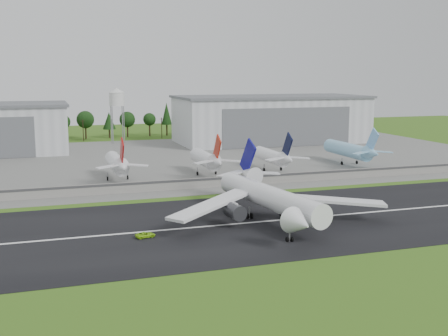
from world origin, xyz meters
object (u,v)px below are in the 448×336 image
object	(u,v)px
main_airliner	(270,203)
parked_jet_red_a	(118,164)
ground_vehicle	(145,235)
parked_jet_red_b	(208,160)
parked_jet_skyblue	(352,150)
parked_jet_navy	(274,157)

from	to	relation	value
main_airliner	parked_jet_red_a	distance (m)	72.98
ground_vehicle	parked_jet_red_b	size ratio (longest dim) A/B	0.15
ground_vehicle	parked_jet_skyblue	xyz separation A→B (m)	(98.30, 76.25, 5.41)
ground_vehicle	parked_jet_navy	xyz separation A→B (m)	(62.07, 71.19, 5.13)
parked_jet_red_a	parked_jet_red_b	distance (m)	32.47
parked_jet_red_a	parked_jet_navy	distance (m)	58.76
parked_jet_red_a	parked_jet_skyblue	xyz separation A→B (m)	(95.00, 5.02, 0.06)
parked_jet_red_b	parked_jet_navy	bearing A→B (deg)	-0.06
ground_vehicle	parked_jet_skyblue	world-z (taller)	parked_jet_skyblue
parked_jet_red_a	parked_jet_skyblue	distance (m)	95.13
ground_vehicle	parked_jet_skyblue	size ratio (longest dim) A/B	0.12
parked_jet_red_a	parked_jet_skyblue	size ratio (longest dim) A/B	0.84
ground_vehicle	parked_jet_red_b	bearing A→B (deg)	-38.94
parked_jet_red_b	main_airliner	bearing A→B (deg)	-93.00
ground_vehicle	parked_jet_navy	bearing A→B (deg)	-53.35
parked_jet_red_b	parked_jet_skyblue	size ratio (longest dim) A/B	0.84
parked_jet_navy	parked_jet_skyblue	world-z (taller)	parked_jet_skyblue
main_airliner	parked_jet_skyblue	distance (m)	97.71
ground_vehicle	parked_jet_red_a	distance (m)	71.51
parked_jet_red_b	parked_jet_navy	size ratio (longest dim) A/B	1.00
parked_jet_skyblue	ground_vehicle	bearing A→B (deg)	-142.20
main_airliner	parked_jet_red_a	size ratio (longest dim) A/B	1.89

